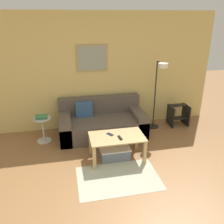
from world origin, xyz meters
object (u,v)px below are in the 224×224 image
remote_control (120,138)px  step_stool (178,115)px  cell_phone (110,134)px  floor_lamp (159,87)px  book_stack (41,117)px  couch (102,123)px  side_table (43,127)px  storage_bin (115,152)px  coffee_table (117,140)px

remote_control → step_stool: 2.11m
remote_control → cell_phone: (-0.14, 0.17, -0.01)m
floor_lamp → cell_phone: floor_lamp is taller
floor_lamp → step_stool: floor_lamp is taller
book_stack → remote_control: (1.38, -1.02, -0.09)m
floor_lamp → cell_phone: size_ratio=11.13×
remote_control → cell_phone: remote_control is taller
couch → side_table: 1.24m
storage_bin → floor_lamp: bearing=38.3°
storage_bin → floor_lamp: floor_lamp is taller
storage_bin → book_stack: (-1.31, 0.90, 0.45)m
coffee_table → step_stool: bearing=32.4°
floor_lamp → couch: bearing=176.6°
couch → side_table: bearing=-175.9°
couch → storage_bin: size_ratio=3.32×
floor_lamp → book_stack: size_ratio=6.51×
coffee_table → remote_control: (0.03, -0.09, 0.09)m
book_stack → remote_control: book_stack is taller
storage_bin → cell_phone: (-0.07, 0.06, 0.35)m
coffee_table → storage_bin: 0.27m
remote_control → step_stool: bearing=28.6°
couch → side_table: size_ratio=3.48×
coffee_table → floor_lamp: size_ratio=0.62×
couch → coffee_table: size_ratio=1.88×
storage_bin → book_stack: size_ratio=2.30×
floor_lamp → book_stack: floor_lamp is taller
floor_lamp → book_stack: (-2.48, -0.03, -0.46)m
side_table → cell_phone: 1.51m
couch → remote_control: size_ratio=12.19×
coffee_table → side_table: side_table is taller
side_table → cell_phone: side_table is taller
couch → remote_control: couch is taller
couch → cell_phone: (-0.00, -0.94, 0.20)m
book_stack → coffee_table: bearing=-34.6°
couch → storage_bin: bearing=-86.0°
cell_phone → book_stack: bearing=112.9°
coffee_table → side_table: size_ratio=1.85×
cell_phone → step_stool: bearing=-3.9°
coffee_table → book_stack: bearing=145.4°
step_stool → floor_lamp: bearing=-165.2°
cell_phone → step_stool: 2.14m
floor_lamp → side_table: floor_lamp is taller
side_table → cell_phone: (1.23, -0.85, 0.15)m
couch → side_table: (-1.24, -0.09, 0.05)m
couch → storage_bin: (0.07, -1.00, -0.15)m
cell_phone → couch: bearing=57.0°
side_table → storage_bin: bearing=-34.9°
storage_bin → remote_control: 0.38m
side_table → couch: bearing=4.1°
side_table → remote_control: side_table is taller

